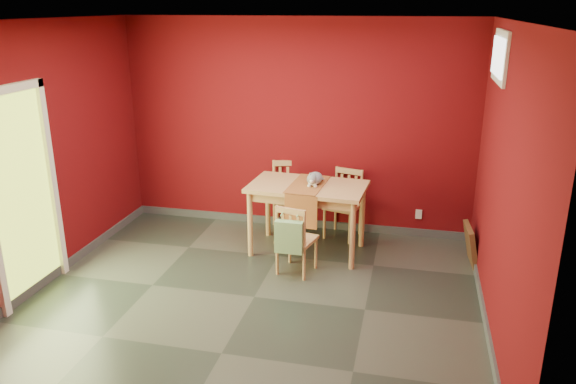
% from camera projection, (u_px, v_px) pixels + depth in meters
% --- Properties ---
extents(ground, '(4.50, 4.50, 0.00)m').
position_uv_depth(ground, '(254.00, 297.00, 5.71)').
color(ground, '#2D342D').
rests_on(ground, ground).
extents(room_shell, '(4.50, 4.50, 4.50)m').
position_uv_depth(room_shell, '(254.00, 292.00, 5.70)').
color(room_shell, '#5A090D').
rests_on(room_shell, ground).
extents(doorway, '(0.06, 1.01, 2.13)m').
position_uv_depth(doorway, '(21.00, 189.00, 5.46)').
color(doorway, '#B7D838').
rests_on(doorway, ground).
extents(window, '(0.05, 0.90, 0.50)m').
position_uv_depth(window, '(500.00, 57.00, 5.42)').
color(window, white).
rests_on(window, room_shell).
extents(outlet_plate, '(0.08, 0.02, 0.12)m').
position_uv_depth(outlet_plate, '(419.00, 214.00, 7.12)').
color(outlet_plate, silver).
rests_on(outlet_plate, room_shell).
extents(dining_table, '(1.39, 0.87, 0.84)m').
position_uv_depth(dining_table, '(308.00, 193.00, 6.55)').
color(dining_table, tan).
rests_on(dining_table, ground).
extents(table_runner, '(0.43, 0.80, 0.40)m').
position_uv_depth(table_runner, '(305.00, 193.00, 6.42)').
color(table_runner, brown).
rests_on(table_runner, dining_table).
extents(chair_far_left, '(0.53, 0.53, 0.91)m').
position_uv_depth(chair_far_left, '(289.00, 196.00, 7.31)').
color(chair_far_left, tan).
rests_on(chair_far_left, ground).
extents(chair_far_right, '(0.50, 0.50, 0.86)m').
position_uv_depth(chair_far_right, '(344.00, 203.00, 7.10)').
color(chair_far_right, tan).
rests_on(chair_far_right, ground).
extents(chair_near, '(0.45, 0.45, 0.81)m').
position_uv_depth(chair_near, '(295.00, 238.00, 6.10)').
color(chair_near, tan).
rests_on(chair_near, ground).
extents(tote_bag, '(0.30, 0.18, 0.42)m').
position_uv_depth(tote_bag, '(289.00, 237.00, 5.89)').
color(tote_bag, '#7EAC6F').
rests_on(tote_bag, chair_near).
extents(cat, '(0.30, 0.41, 0.19)m').
position_uv_depth(cat, '(315.00, 176.00, 6.52)').
color(cat, slate).
rests_on(cat, table_runner).
extents(picture_frame, '(0.19, 0.47, 0.46)m').
position_uv_depth(picture_frame, '(471.00, 245.00, 6.38)').
color(picture_frame, brown).
rests_on(picture_frame, ground).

